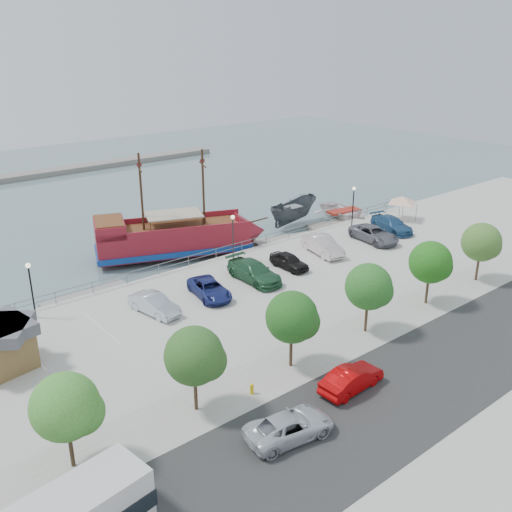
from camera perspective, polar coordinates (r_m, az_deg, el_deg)
ground at (r=47.86m, az=2.45°, el=-3.75°), size 160.00×160.00×0.00m
street at (r=38.37m, az=18.74°, el=-10.03°), size 100.00×8.00×0.04m
sidewalk at (r=41.28m, az=11.76°, el=-6.95°), size 100.00×4.00×0.05m
seawall_railing at (r=52.88m, az=-3.13°, el=0.53°), size 50.00×0.06×1.00m
far_shore at (r=97.64m, az=-14.98°, el=8.83°), size 40.00×3.00×0.80m
pirate_ship at (r=55.96m, az=-7.06°, el=1.87°), size 17.24×10.32×10.73m
patrol_boat at (r=64.57m, az=3.75°, el=4.25°), size 7.44×3.61×2.77m
speedboat at (r=67.32m, az=8.78°, el=4.18°), size 6.12×7.81×1.47m
dock_west at (r=48.76m, az=-16.54°, el=-3.91°), size 7.42×2.60×0.42m
dock_mid at (r=59.66m, az=3.04°, el=1.62°), size 7.25×3.52×0.40m
dock_east at (r=64.98m, az=8.25°, el=3.10°), size 7.58×4.30×0.42m
canopy_tent at (r=64.86m, az=14.45°, el=5.82°), size 4.58×4.58×3.10m
street_van at (r=30.23m, az=3.39°, el=-16.63°), size 5.06×2.93×1.33m
street_sedan at (r=34.02m, az=9.53°, el=-12.02°), size 4.36×1.70×1.41m
fire_hydrant at (r=33.37m, az=-0.42°, el=-13.11°), size 0.24×0.24×0.68m
lamp_post_left at (r=43.49m, az=-21.64°, el=-2.30°), size 0.36×0.36×4.28m
lamp_post_mid at (r=51.08m, az=-2.32°, el=2.66°), size 0.36×0.36×4.28m
lamp_post_right at (r=61.57m, az=9.72°, el=5.62°), size 0.36×0.36×4.28m
tree_a at (r=28.25m, az=-18.19°, el=-14.25°), size 3.30×3.20×5.00m
tree_b at (r=30.76m, az=-5.91°, el=-10.02°), size 3.30×3.20×5.00m
tree_c at (r=34.53m, az=3.86°, el=-6.23°), size 3.30×3.20×5.00m
tree_d at (r=39.20m, az=11.40°, el=-3.14°), size 3.30×3.20×5.00m
tree_e at (r=44.49m, az=17.21°, el=-0.71°), size 3.30×3.20×5.00m
tree_f at (r=50.19m, az=21.75°, el=1.20°), size 3.30×3.20×5.00m
parked_car_b at (r=42.68m, az=-10.13°, el=-4.77°), size 2.32×4.60×1.45m
parked_car_c at (r=44.78m, az=-4.67°, el=-3.30°), size 3.02×5.08×1.32m
parked_car_d at (r=47.43m, az=-0.19°, el=-1.57°), size 2.32×5.62×1.63m
parked_car_e at (r=50.09m, az=3.32°, el=-0.50°), size 1.62×4.00×1.36m
parked_car_f at (r=53.67m, az=6.67°, el=1.08°), size 2.77×5.35×1.68m
parked_car_g at (r=57.75m, az=11.71°, el=2.16°), size 3.14×5.71×1.52m
parked_car_h at (r=61.17m, az=13.42°, el=3.10°), size 3.14×5.58×1.52m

